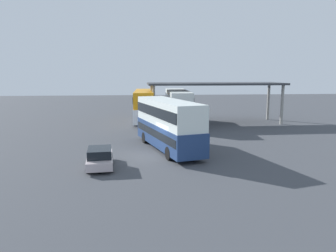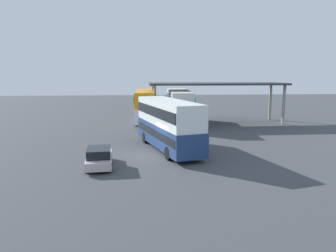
{
  "view_description": "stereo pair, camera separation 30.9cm",
  "coord_description": "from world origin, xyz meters",
  "px_view_note": "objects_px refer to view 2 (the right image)",
  "views": [
    {
      "loc": [
        -1.05,
        -24.21,
        6.37
      ],
      "look_at": [
        1.4,
        2.2,
        2.0
      ],
      "focal_mm": 34.6,
      "sensor_mm": 36.0,
      "label": 1
    },
    {
      "loc": [
        -0.74,
        -24.24,
        6.37
      ],
      "look_at": [
        1.4,
        2.2,
        2.0
      ],
      "focal_mm": 34.6,
      "sensor_mm": 36.0,
      "label": 2
    }
  ],
  "objects_px": {
    "double_decker_near_canopy": "(146,105)",
    "double_decker_mid_row": "(179,106)",
    "double_decker_main": "(168,123)",
    "parked_hatchback": "(99,157)"
  },
  "relations": [
    {
      "from": "double_decker_near_canopy",
      "to": "double_decker_mid_row",
      "type": "height_order",
      "value": "double_decker_mid_row"
    },
    {
      "from": "double_decker_main",
      "to": "double_decker_near_canopy",
      "type": "height_order",
      "value": "double_decker_main"
    },
    {
      "from": "parked_hatchback",
      "to": "double_decker_near_canopy",
      "type": "relative_size",
      "value": 0.39
    },
    {
      "from": "double_decker_main",
      "to": "double_decker_mid_row",
      "type": "height_order",
      "value": "double_decker_mid_row"
    },
    {
      "from": "double_decker_main",
      "to": "double_decker_mid_row",
      "type": "bearing_deg",
      "value": -25.72
    },
    {
      "from": "double_decker_main",
      "to": "double_decker_near_canopy",
      "type": "distance_m",
      "value": 15.99
    },
    {
      "from": "double_decker_main",
      "to": "parked_hatchback",
      "type": "xyz_separation_m",
      "value": [
        -5.1,
        -4.71,
        -1.61
      ]
    },
    {
      "from": "parked_hatchback",
      "to": "double_decker_main",
      "type": "bearing_deg",
      "value": -52.31
    },
    {
      "from": "parked_hatchback",
      "to": "double_decker_mid_row",
      "type": "relative_size",
      "value": 0.37
    },
    {
      "from": "parked_hatchback",
      "to": "double_decker_mid_row",
      "type": "bearing_deg",
      "value": -27.76
    }
  ]
}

